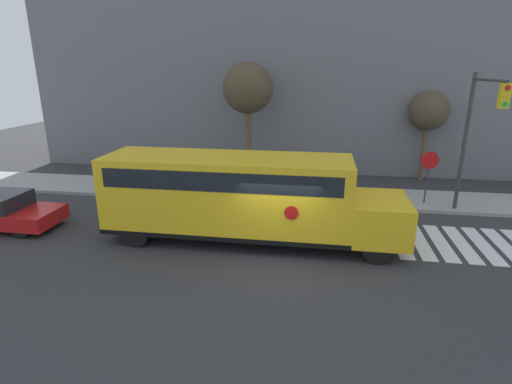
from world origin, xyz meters
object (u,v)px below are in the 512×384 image
Objects in this scene: school_bus at (240,194)px; tree_near_sidewalk at (429,112)px; tree_far_sidewalk at (248,89)px; stop_sign at (428,170)px; traffic_light at (476,127)px.

tree_near_sidewalk is (8.23, 9.35, 1.97)m from school_bus.
tree_far_sidewalk is (-9.34, -1.39, 1.12)m from tree_near_sidewalk.
stop_sign is at bearing -20.15° from tree_far_sidewalk.
tree_near_sidewalk is at bearing 8.50° from tree_far_sidewalk.
school_bus is at bearing -131.35° from tree_near_sidewalk.
stop_sign is 2.80m from traffic_light.
stop_sign is (7.39, 4.84, -0.07)m from school_bus.
tree_near_sidewalk is at bearing 48.65° from school_bus.
stop_sign is 9.59m from tree_far_sidewalk.
traffic_light is 6.00m from tree_near_sidewalk.
traffic_light is (8.51, 3.36, 2.04)m from school_bus.
traffic_light is at bearing -87.36° from tree_near_sidewalk.
tree_far_sidewalk is at bearing -171.50° from tree_near_sidewalk.
tree_far_sidewalk reaches higher than traffic_light.
traffic_light is at bearing -25.56° from tree_far_sidewalk.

